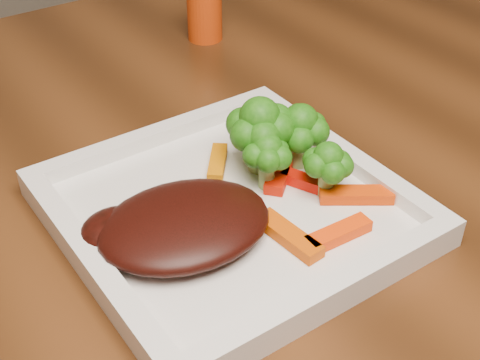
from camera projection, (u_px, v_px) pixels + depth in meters
dining_table at (322, 336)px, 0.95m from camera, size 1.60×0.90×0.75m
plate at (230, 213)px, 0.57m from camera, size 0.27×0.27×0.01m
steak at (184, 224)px, 0.52m from camera, size 0.15×0.13×0.03m
broccoli_0 at (259, 137)px, 0.59m from camera, size 0.08×0.08×0.07m
broccoli_1 at (300, 135)px, 0.60m from camera, size 0.06×0.06×0.06m
broccoli_2 at (327, 166)px, 0.56m from camera, size 0.06×0.06×0.06m
broccoli_3 at (267, 157)px, 0.57m from camera, size 0.05×0.05×0.06m
carrot_0 at (338, 234)px, 0.53m from camera, size 0.06×0.02×0.01m
carrot_1 at (356, 195)px, 0.57m from camera, size 0.06×0.05×0.01m
carrot_2 at (289, 236)px, 0.53m from camera, size 0.02×0.07×0.01m
carrot_3 at (293, 141)px, 0.64m from camera, size 0.06×0.04×0.01m
carrot_4 at (218, 163)px, 0.61m from camera, size 0.04×0.05×0.01m
carrot_5 at (307, 182)px, 0.58m from camera, size 0.03×0.05×0.01m
carrot_6 at (280, 171)px, 0.60m from camera, size 0.06×0.05×0.01m
spice_shaker at (204, 4)px, 0.84m from camera, size 0.06×0.06×0.09m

